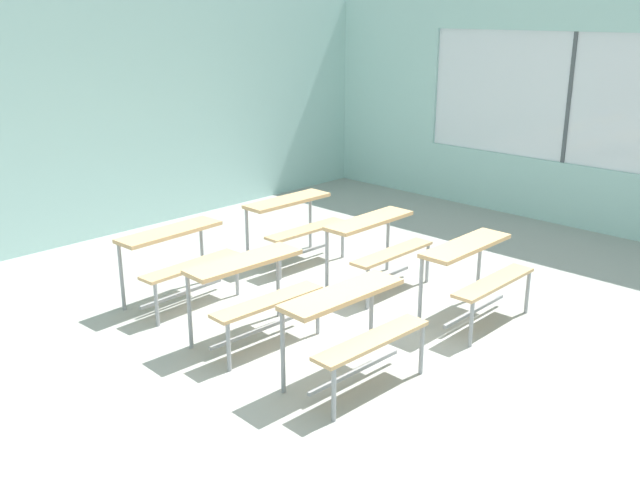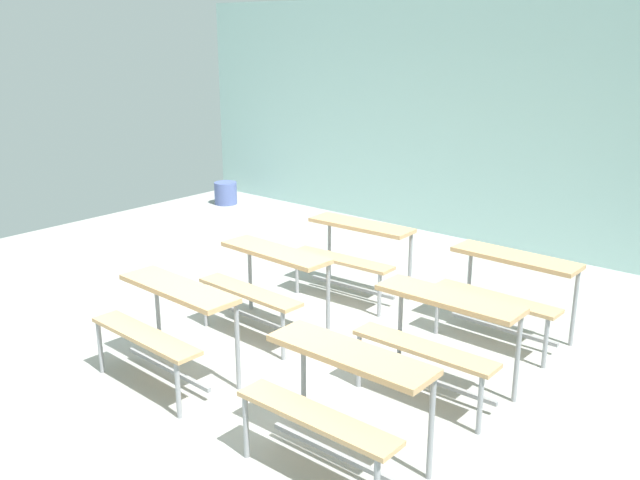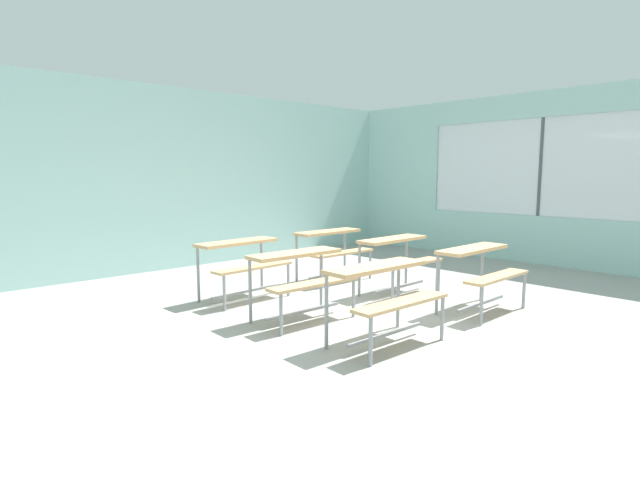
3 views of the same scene
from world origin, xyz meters
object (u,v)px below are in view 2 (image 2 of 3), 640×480
Objects in this scene: desk_bench_r0c0 at (167,312)px; desk_bench_r2c0 at (355,242)px; desk_bench_r1c1 at (440,323)px; desk_bench_r0c1 at (339,384)px; trash_bin at (226,193)px; desk_bench_r1c0 at (267,272)px; desk_bench_r2c1 at (508,278)px.

desk_bench_r0c0 is 0.99× the size of desk_bench_r2c0.
desk_bench_r0c1 is at bearing -90.05° from desk_bench_r1c1.
desk_bench_r1c1 is 6.32m from trash_bin.
desk_bench_r1c0 and desk_bench_r1c1 have the same top height.
desk_bench_r2c0 is 4.30m from trash_bin.
desk_bench_r0c0 is at bearing -123.91° from desk_bench_r2c1.
desk_bench_r0c1 is 2.89m from desk_bench_r2c0.
desk_bench_r1c1 is at bearing 89.92° from desk_bench_r0c1.
desk_bench_r0c0 is 3.23× the size of trash_bin.
desk_bench_r1c1 is at bearing -86.95° from desk_bench_r2c1.
desk_bench_r2c1 is 5.81m from trash_bin.
desk_bench_r2c1 is (1.63, 0.03, 0.00)m from desk_bench_r2c0.
desk_bench_r1c0 reaches higher than trash_bin.
desk_bench_r0c0 and desk_bench_r2c0 have the same top height.
desk_bench_r1c1 is 3.19× the size of trash_bin.
desk_bench_r2c0 is 1.02× the size of desk_bench_r2c1.
desk_bench_r0c0 is at bearing -46.60° from trash_bin.
desk_bench_r0c1 is at bearing -87.88° from desk_bench_r2c1.
desk_bench_r1c0 is 1.73m from desk_bench_r1c1.
desk_bench_r2c1 is (1.63, 2.35, 0.00)m from desk_bench_r0c0.
desk_bench_r1c1 is at bearing -37.49° from desk_bench_r2c0.
desk_bench_r2c0 is at bearing 144.71° from desk_bench_r1c1.
desk_bench_r1c0 is (-0.05, 1.12, 0.00)m from desk_bench_r0c0.
desk_bench_r0c1 and desk_bench_r2c1 have the same top height.
desk_bench_r1c1 reaches higher than trash_bin.
desk_bench_r1c0 is 1.02× the size of desk_bench_r1c1.
desk_bench_r0c0 is 1.68m from desk_bench_r0c1.
desk_bench_r0c0 is 2.32m from desk_bench_r2c0.
desk_bench_r1c0 is at bearing -37.97° from trash_bin.
desk_bench_r2c1 is at bearing -17.75° from trash_bin.
desk_bench_r2c1 is (-0.05, 1.20, 0.00)m from desk_bench_r1c1.
desk_bench_r2c0 and desk_bench_r2c1 have the same top height.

